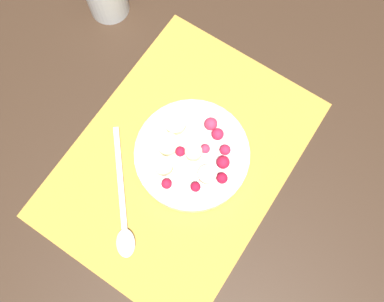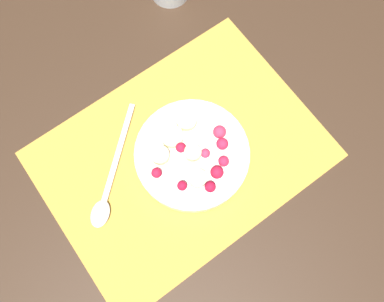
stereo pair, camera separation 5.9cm
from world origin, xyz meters
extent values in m
plane|color=#382619|center=(0.00, 0.00, 0.00)|extent=(3.00, 3.00, 0.00)
cube|color=gold|center=(0.00, 0.00, 0.00)|extent=(0.45, 0.33, 0.01)
cylinder|color=silver|center=(-0.01, 0.01, 0.02)|extent=(0.19, 0.19, 0.02)
torus|color=silver|center=(-0.01, 0.01, 0.03)|extent=(0.19, 0.19, 0.01)
cylinder|color=white|center=(-0.01, 0.01, 0.03)|extent=(0.17, 0.17, 0.00)
cylinder|color=beige|center=(-0.03, -0.03, 0.04)|extent=(0.04, 0.04, 0.01)
cylinder|color=beige|center=(-0.01, 0.02, 0.04)|extent=(0.04, 0.04, 0.01)
cylinder|color=#F4EAB7|center=(0.01, 0.06, 0.04)|extent=(0.04, 0.04, 0.01)
cylinder|color=beige|center=(0.00, -0.02, 0.04)|extent=(0.05, 0.05, 0.01)
cylinder|color=beige|center=(0.03, -0.01, 0.04)|extent=(0.03, 0.03, 0.01)
sphere|color=#DB3356|center=(-0.03, 0.03, 0.04)|extent=(0.02, 0.02, 0.02)
sphere|color=#B21433|center=(0.00, 0.08, 0.04)|extent=(0.02, 0.02, 0.02)
sphere|color=#D12347|center=(-0.06, 0.03, 0.04)|extent=(0.02, 0.02, 0.02)
sphere|color=red|center=(0.00, 0.00, 0.04)|extent=(0.02, 0.02, 0.02)
sphere|color=#B21433|center=(0.03, 0.05, 0.04)|extent=(0.02, 0.02, 0.02)
sphere|color=#D12347|center=(-0.04, 0.06, 0.04)|extent=(0.02, 0.02, 0.02)
sphere|color=#DB3356|center=(-0.06, 0.02, 0.04)|extent=(0.02, 0.02, 0.02)
sphere|color=red|center=(0.05, 0.01, 0.04)|extent=(0.02, 0.02, 0.02)
sphere|color=red|center=(-0.02, 0.07, 0.04)|extent=(0.02, 0.02, 0.02)
cube|color=silver|center=(0.08, -0.06, 0.01)|extent=(0.14, 0.12, 0.00)
ellipsoid|color=silver|center=(0.16, 0.01, 0.01)|extent=(0.05, 0.05, 0.01)
camera|label=1|loc=(0.13, 0.11, 0.60)|focal=35.00mm
camera|label=2|loc=(0.09, 0.15, 0.60)|focal=35.00mm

